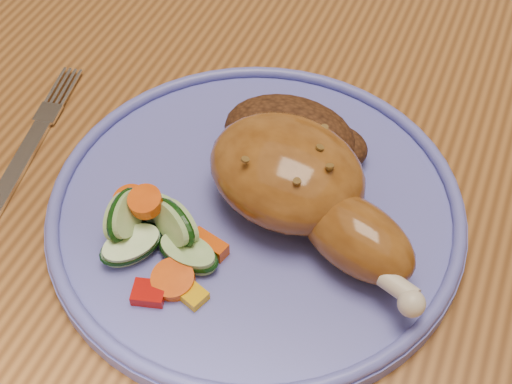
{
  "coord_description": "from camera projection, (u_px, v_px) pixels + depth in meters",
  "views": [
    {
      "loc": [
        0.11,
        -0.46,
        1.17
      ],
      "look_at": [
        -0.02,
        -0.15,
        0.78
      ],
      "focal_mm": 50.0,
      "sensor_mm": 36.0,
      "label": 1
    }
  ],
  "objects": [
    {
      "name": "dining_table",
      "position": [
        332.0,
        165.0,
        0.68
      ],
      "size": [
        0.9,
        1.4,
        0.75
      ],
      "color": "#935927",
      "rests_on": "ground"
    },
    {
      "name": "plate",
      "position": [
        256.0,
        210.0,
        0.53
      ],
      "size": [
        0.31,
        0.31,
        0.01
      ],
      "primitive_type": "cylinder",
      "color": "#5A5DBE",
      "rests_on": "dining_table"
    },
    {
      "name": "plate_rim",
      "position": [
        256.0,
        201.0,
        0.52
      ],
      "size": [
        0.31,
        0.31,
        0.01
      ],
      "primitive_type": "torus",
      "color": "#5A5DBE",
      "rests_on": "plate"
    },
    {
      "name": "chicken_leg",
      "position": [
        303.0,
        187.0,
        0.5
      ],
      "size": [
        0.19,
        0.14,
        0.06
      ],
      "color": "brown",
      "rests_on": "plate"
    },
    {
      "name": "rice_pilaf",
      "position": [
        292.0,
        137.0,
        0.55
      ],
      "size": [
        0.11,
        0.08,
        0.05
      ],
      "color": "#452411",
      "rests_on": "plate"
    },
    {
      "name": "vegetable_pile",
      "position": [
        156.0,
        232.0,
        0.5
      ],
      "size": [
        0.1,
        0.1,
        0.05
      ],
      "color": "#A50A05",
      "rests_on": "plate"
    },
    {
      "name": "fork",
      "position": [
        27.0,
        151.0,
        0.58
      ],
      "size": [
        0.05,
        0.17,
        0.0
      ],
      "color": "silver",
      "rests_on": "dining_table"
    }
  ]
}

